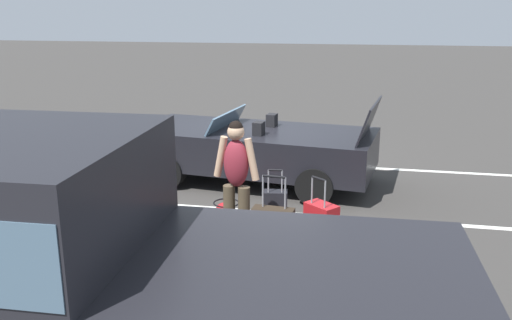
% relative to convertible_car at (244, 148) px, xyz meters
% --- Properties ---
extents(ground_plane, '(80.00, 80.00, 0.00)m').
position_rel_convertible_car_xyz_m(ground_plane, '(-0.20, 0.03, -0.59)').
color(ground_plane, '#383533').
extents(lot_line_near, '(18.00, 0.12, 0.01)m').
position_rel_convertible_car_xyz_m(lot_line_near, '(-0.20, -1.24, -0.59)').
color(lot_line_near, silver).
rests_on(lot_line_near, ground_plane).
extents(lot_line_mid, '(18.00, 0.12, 0.01)m').
position_rel_convertible_car_xyz_m(lot_line_mid, '(-0.20, 1.46, -0.59)').
color(lot_line_mid, silver).
rests_on(lot_line_mid, ground_plane).
extents(lot_line_far, '(18.00, 0.12, 0.01)m').
position_rel_convertible_car_xyz_m(lot_line_far, '(-0.20, 4.16, -0.59)').
color(lot_line_far, silver).
rests_on(lot_line_far, ground_plane).
extents(convertible_car, '(4.33, 2.28, 1.53)m').
position_rel_convertible_car_xyz_m(convertible_car, '(0.00, 0.00, 0.00)').
color(convertible_car, black).
rests_on(convertible_car, ground_plane).
extents(suitcase_large_black, '(0.50, 0.34, 1.13)m').
position_rel_convertible_car_xyz_m(suitcase_large_black, '(-1.06, 3.30, -0.22)').
color(suitcase_large_black, '#2D2319').
rests_on(suitcase_large_black, ground_plane).
extents(suitcase_medium_bright, '(0.46, 0.44, 0.98)m').
position_rel_convertible_car_xyz_m(suitcase_medium_bright, '(-1.58, 2.66, -0.28)').
color(suitcase_medium_bright, red).
rests_on(suitcase_medium_bright, ground_plane).
extents(suitcase_small_carryon, '(0.36, 0.24, 0.84)m').
position_rel_convertible_car_xyz_m(suitcase_small_carryon, '(-0.88, 1.93, -0.34)').
color(suitcase_small_carryon, black).
rests_on(suitcase_small_carryon, ground_plane).
extents(duffel_bag, '(0.56, 0.71, 0.34)m').
position_rel_convertible_car_xyz_m(duffel_bag, '(-0.21, 2.07, -0.43)').
color(duffel_bag, red).
rests_on(duffel_bag, ground_plane).
extents(traveler_person, '(0.61, 0.26, 1.65)m').
position_rel_convertible_car_xyz_m(traveler_person, '(-0.52, 2.77, 0.34)').
color(traveler_person, '#4C3F2D').
rests_on(traveler_person, ground_plane).
extents(parked_pickup_truck_near, '(5.05, 2.18, 2.10)m').
position_rel_convertible_car_xyz_m(parked_pickup_truck_near, '(0.07, 5.77, 0.51)').
color(parked_pickup_truck_near, black).
rests_on(parked_pickup_truck_near, ground_plane).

